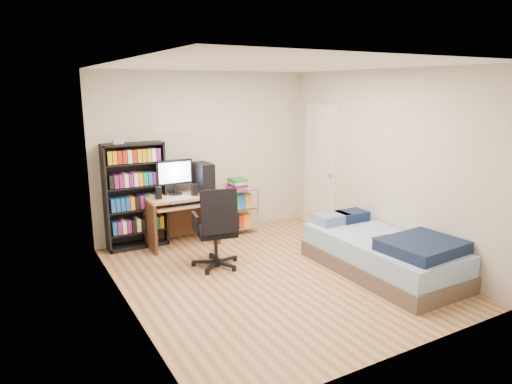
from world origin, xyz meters
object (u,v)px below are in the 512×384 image
media_shelf (135,195)px  office_chair (217,242)px  computer_desk (186,199)px  bed (383,253)px

media_shelf → office_chair: (0.67, -1.27, -0.44)m
computer_desk → office_chair: (-0.02, -1.09, -0.34)m
office_chair → bed: office_chair is taller
office_chair → computer_desk: bearing=99.6°
bed → computer_desk: bearing=126.8°
media_shelf → office_chair: 1.50m
media_shelf → office_chair: media_shelf is taller
computer_desk → bed: size_ratio=0.62×
office_chair → bed: (1.72, -1.18, -0.08)m
media_shelf → bed: media_shelf is taller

